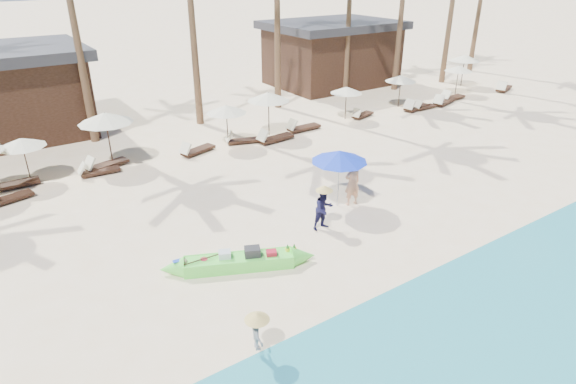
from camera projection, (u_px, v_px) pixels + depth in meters
ground at (329, 250)px, 14.74m from camera, size 240.00×240.00×0.00m
wet_sand_strip at (464, 348)px, 11.00m from camera, size 240.00×4.50×0.01m
green_canoe at (239, 262)px, 13.79m from camera, size 4.67×2.34×0.63m
tourist at (352, 183)px, 17.16m from camera, size 0.67×0.49×1.71m
vendor_green at (324, 209)px, 15.63m from camera, size 0.71×0.56×1.45m
vendor_yellow at (258, 333)px, 10.56m from camera, size 0.45×0.63×0.87m
blue_umbrella at (340, 156)px, 16.61m from camera, size 1.97×1.97×2.12m
lounger_3_right at (5, 198)px, 17.53m from camera, size 1.78×0.91×0.58m
resort_parasol_4 at (21, 143)px, 18.62m from camera, size 1.78×1.78×1.83m
lounger_4_left at (11, 183)px, 18.67m from camera, size 1.83×0.58×0.62m
lounger_4_right at (97, 171)px, 19.86m from camera, size 1.67×0.63×0.55m
resort_parasol_5 at (105, 118)px, 20.02m from camera, size 2.28×2.28×2.34m
lounger_5_left at (104, 164)px, 20.42m from camera, size 1.94×1.02×0.63m
resort_parasol_6 at (226, 109)px, 22.41m from camera, size 1.91×1.91×1.97m
lounger_6_left at (196, 150)px, 22.03m from camera, size 1.86×1.06×0.60m
lounger_6_right at (242, 140)px, 23.30m from camera, size 1.79×1.03×0.58m
resort_parasol_7 at (268, 96)px, 23.68m from camera, size 2.14×2.14×2.20m
lounger_7_left at (274, 138)px, 23.48m from camera, size 1.97×0.76×0.66m
lounger_7_right at (302, 127)px, 25.00m from camera, size 1.91×0.62×0.65m
resort_parasol_8 at (346, 90)px, 26.29m from camera, size 1.77×1.77×1.82m
lounger_8_left at (362, 114)px, 27.16m from camera, size 1.71×0.91×0.55m
resort_parasol_9 at (401, 78)px, 28.55m from camera, size 1.86×1.86×1.91m
lounger_9_left at (415, 107)px, 28.49m from camera, size 2.06×0.93×0.68m
lounger_9_right at (423, 106)px, 28.67m from camera, size 1.63×0.51×0.55m
resort_parasol_10 at (459, 68)px, 31.37m from camera, size 1.82×1.82×1.87m
lounger_10_left at (443, 101)px, 29.55m from camera, size 2.03×1.10×0.66m
lounger_10_right at (452, 97)px, 30.56m from camera, size 1.91×0.66×0.64m
resort_parasol_11 at (465, 58)px, 33.32m from camera, size 2.11×2.11×2.18m
lounger_11_left at (504, 88)px, 32.73m from camera, size 2.07×1.23×0.67m
pavilion_east at (332, 52)px, 33.92m from camera, size 8.80×6.60×4.30m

